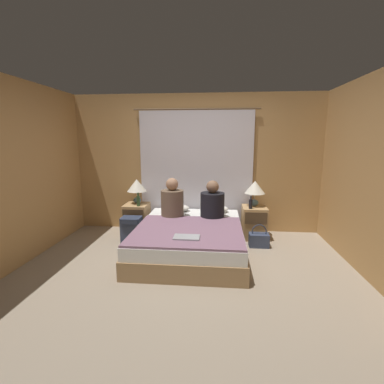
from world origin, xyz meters
TOP-DOWN VIEW (x-y plane):
  - ground_plane at (0.00, 0.00)m, footprint 16.00×16.00m
  - wall_back at (0.00, 1.74)m, footprint 4.60×0.06m
  - wall_left at (-2.27, 0.00)m, footprint 0.06×3.53m
  - wall_right at (2.27, 0.00)m, footprint 0.06×3.53m
  - curtain_panel at (0.00, 1.67)m, footprint 2.26×0.02m
  - bed at (0.00, 0.61)m, footprint 1.57×2.02m
  - nightstand_left at (-1.04, 1.34)m, footprint 0.41×0.46m
  - nightstand_right at (1.04, 1.34)m, footprint 0.41×0.46m
  - lamp_left at (-1.04, 1.41)m, footprint 0.35×0.35m
  - lamp_right at (1.04, 1.41)m, footprint 0.35×0.35m
  - pillow_left at (-0.35, 1.41)m, footprint 0.50×0.33m
  - pillow_right at (0.35, 1.41)m, footprint 0.50×0.33m
  - blanket_on_bed at (0.00, 0.31)m, footprint 1.51×1.37m
  - person_left_in_bed at (-0.34, 1.03)m, footprint 0.37×0.37m
  - person_right_in_bed at (0.32, 1.03)m, footprint 0.39×0.39m
  - beer_bottle_on_left_stand at (-0.96, 1.21)m, footprint 0.06×0.06m
  - beer_bottle_on_right_stand at (0.96, 1.21)m, footprint 0.06×0.06m
  - laptop_on_bed at (0.02, -0.02)m, footprint 0.33×0.21m
  - backpack_on_floor at (-1.01, 0.91)m, footprint 0.32×0.26m
  - handbag_on_floor at (1.08, 0.93)m, footprint 0.31×0.19m

SIDE VIEW (x-z plane):
  - ground_plane at x=0.00m, z-range 0.00..0.00m
  - handbag_on_floor at x=1.08m, z-range -0.07..0.30m
  - bed at x=0.00m, z-range 0.00..0.42m
  - backpack_on_floor at x=-1.01m, z-range 0.03..0.46m
  - nightstand_left at x=-1.04m, z-range 0.00..0.56m
  - nightstand_right at x=1.04m, z-range 0.00..0.56m
  - blanket_on_bed at x=0.00m, z-range 0.43..0.46m
  - laptop_on_bed at x=0.02m, z-range 0.46..0.47m
  - pillow_left at x=-0.35m, z-range 0.43..0.55m
  - pillow_right at x=0.35m, z-range 0.43..0.55m
  - beer_bottle_on_right_stand at x=0.96m, z-range 0.53..0.75m
  - beer_bottle_on_left_stand at x=-0.96m, z-range 0.53..0.77m
  - person_right_in_bed at x=0.32m, z-range 0.36..0.98m
  - person_left_in_bed at x=-0.34m, z-range 0.36..1.02m
  - lamp_left at x=-1.04m, z-range 0.64..1.08m
  - lamp_right at x=1.04m, z-range 0.64..1.08m
  - curtain_panel at x=0.00m, z-range 0.00..2.23m
  - wall_back at x=0.00m, z-range 0.00..2.50m
  - wall_left at x=-2.27m, z-range 0.00..2.50m
  - wall_right at x=2.27m, z-range 0.00..2.50m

